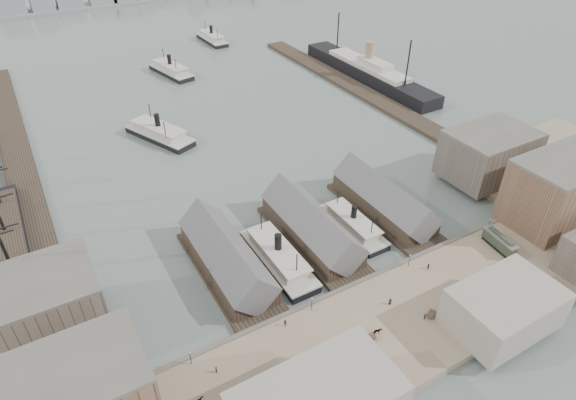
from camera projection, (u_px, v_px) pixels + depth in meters
ground at (345, 276)px, 126.00m from camera, size 900.00×900.00×0.00m
quay at (396, 325)px, 111.26m from camera, size 180.00×30.00×2.00m
seawall at (358, 285)px, 121.65m from camera, size 180.00×1.20×2.30m
west_wharf at (20, 169)px, 168.42m from camera, size 10.00×220.00×1.60m
east_wharf at (369, 96)px, 221.30m from camera, size 10.00×180.00×1.60m
ferry_shed_west at (227, 258)px, 124.60m from camera, size 14.00×42.00×12.60m
ferry_shed_center at (311, 227)px, 135.28m from camera, size 14.00×42.00×12.60m
ferry_shed_east at (384, 200)px, 145.96m from camera, size 14.00×42.00×12.60m
warehouse_west_back at (38, 308)px, 104.82m from camera, size 26.00×20.00×14.00m
warehouse_east_front at (560, 191)px, 138.00m from camera, size 30.00×18.00×19.00m
warehouse_east_back at (488, 155)px, 159.09m from camera, size 28.00×20.00×15.00m
street_bldg_center at (504, 308)px, 107.53m from camera, size 24.00×16.00×10.00m
lamp_post_far_w at (190, 356)px, 99.85m from camera, size 0.44×0.44×3.92m
lamp_post_near_w at (312, 302)px, 112.17m from camera, size 0.44×0.44×3.92m
lamp_post_near_e at (410, 258)px, 124.49m from camera, size 0.44×0.44×3.92m
lamp_post_far_e at (490, 223)px, 136.81m from camera, size 0.44×0.44×3.92m
far_shore at (82, 1)px, 359.50m from camera, size 500.00×40.00×15.72m
ferry_docked_west at (278, 257)px, 128.27m from camera, size 8.87×29.57×10.56m
ferry_docked_east at (353, 224)px, 140.45m from camera, size 7.65×25.51×9.11m
ferry_open_near at (159, 133)px, 186.97m from camera, size 20.72×32.29×11.11m
ferry_open_mid at (171, 70)px, 244.42m from camera, size 15.23×31.28×10.73m
ferry_open_far at (212, 38)px, 289.02m from camera, size 9.56×29.01×10.26m
sailing_ship_near at (9, 249)px, 130.22m from camera, size 9.54×65.70×39.21m
ocean_steamer at (368, 71)px, 238.89m from camera, size 12.56×91.76×18.35m
tram at (499, 242)px, 130.86m from camera, size 4.11×11.16×3.88m
horse_cart_center at (375, 333)px, 106.95m from camera, size 5.01×2.07×1.64m
horse_cart_right at (439, 313)px, 111.77m from camera, size 4.89×3.17×1.71m
pedestrian_0 at (216, 370)px, 99.20m from camera, size 0.52×0.67×1.73m
pedestrian_2 at (285, 323)px, 109.34m from camera, size 1.24×1.16×1.68m
pedestrian_3 at (361, 351)px, 103.05m from camera, size 0.94×0.94×1.60m
pedestrian_4 at (390, 302)px, 114.64m from camera, size 0.86×1.03×1.79m
pedestrian_5 at (425, 316)px, 111.02m from camera, size 0.60×0.69×1.60m
pedestrian_6 at (428, 266)px, 124.68m from camera, size 1.05×0.96×1.75m
pedestrian_7 at (470, 287)px, 118.70m from camera, size 0.72×1.19×1.80m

